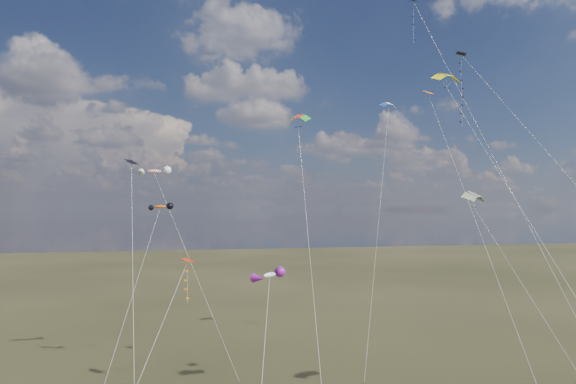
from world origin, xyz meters
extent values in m
cube|color=black|center=(14.99, 13.75, 31.43)|extent=(1.07, 1.08, 0.26)
cube|color=#080B46|center=(14.23, 21.31, 39.27)|extent=(1.15, 1.12, 0.41)
cylinder|color=silver|center=(16.86, 10.14, 19.63)|extent=(5.29, 22.36, 39.28)
cube|color=black|center=(-13.74, 20.22, 21.64)|extent=(1.31, 1.33, 0.47)
cylinder|color=silver|center=(-13.13, 14.41, 10.82)|extent=(1.25, 11.64, 21.65)
cube|color=#B4290D|center=(-8.85, 18.36, 13.03)|extent=(1.24, 1.25, 0.28)
cylinder|color=silver|center=(-11.77, 14.07, 6.52)|extent=(5.88, 8.60, 13.05)
cube|color=orange|center=(13.74, 17.51, 28.71)|extent=(1.08, 1.02, 0.42)
cylinder|color=silver|center=(14.27, 9.39, 14.35)|extent=(1.09, 16.26, 28.72)
cylinder|color=silver|center=(13.36, 1.01, 14.80)|extent=(1.02, 26.64, 29.61)
cylinder|color=silver|center=(14.23, 30.75, 16.23)|extent=(11.06, 18.07, 32.48)
cube|color=#332316|center=(8.71, 21.72, 0.06)|extent=(0.10, 0.10, 0.12)
cylinder|color=silver|center=(18.39, 7.98, 9.45)|extent=(1.37, 16.51, 18.91)
cylinder|color=silver|center=(0.38, 11.69, 13.07)|extent=(1.77, 14.87, 26.15)
ellipsoid|color=#CC570F|center=(-11.45, 34.39, 17.75)|extent=(2.75, 1.53, 0.90)
cylinder|color=silver|center=(-13.99, 28.66, 8.88)|extent=(5.10, 11.50, 17.77)
ellipsoid|color=silver|center=(-3.76, 7.54, 12.93)|extent=(2.59, 2.46, 0.85)
ellipsoid|color=red|center=(-12.17, 37.30, 22.08)|extent=(3.51, 1.65, 1.22)
cylinder|color=silver|center=(-7.77, 31.13, 11.04)|extent=(8.84, 12.35, 22.10)
cube|color=#332316|center=(-3.36, 24.97, 0.06)|extent=(0.10, 0.10, 0.12)
camera|label=1|loc=(-10.63, -27.04, 17.38)|focal=32.00mm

